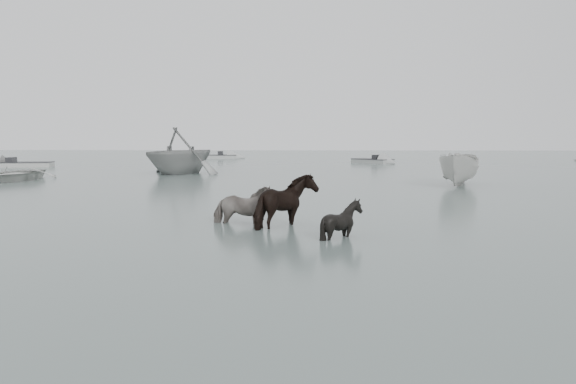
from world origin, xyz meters
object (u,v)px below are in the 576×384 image
at_px(pony_pinto, 242,198).
at_px(rowboat_lead, 17,172).
at_px(pony_dark, 287,196).
at_px(pony_black, 342,212).

height_order(pony_pinto, rowboat_lead, pony_pinto).
bearing_deg(pony_dark, rowboat_lead, 59.65).
xyz_separation_m(pony_black, rowboat_lead, (-16.63, 16.39, -0.18)).
bearing_deg(pony_pinto, rowboat_lead, 52.28).
bearing_deg(pony_black, rowboat_lead, 44.11).
relative_size(pony_black, rowboat_lead, 0.29).
height_order(pony_dark, rowboat_lead, pony_dark).
relative_size(pony_pinto, pony_dark, 1.05).
distance_m(pony_black, rowboat_lead, 23.35).
height_order(pony_pinto, pony_black, pony_pinto).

